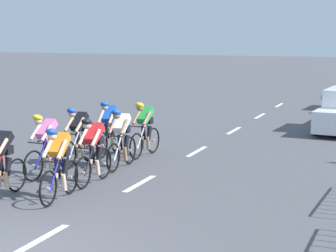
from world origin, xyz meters
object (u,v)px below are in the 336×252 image
(cyclist_fifth, at_px, (78,135))
(cyclist_eighth, at_px, (144,128))
(cyclist_second, at_px, (59,162))
(cyclist_third, at_px, (46,144))
(cyclist_sixth, at_px, (121,138))
(cyclist_lead, at_px, (1,160))
(cyclist_seventh, at_px, (109,127))
(cyclist_fourth, at_px, (93,150))

(cyclist_fifth, relative_size, cyclist_eighth, 1.00)
(cyclist_second, height_order, cyclist_third, same)
(cyclist_second, height_order, cyclist_sixth, same)
(cyclist_lead, bearing_deg, cyclist_seventh, 89.55)
(cyclist_lead, distance_m, cyclist_fifth, 3.23)
(cyclist_second, bearing_deg, cyclist_sixth, 91.83)
(cyclist_lead, distance_m, cyclist_sixth, 3.54)
(cyclist_lead, xyz_separation_m, cyclist_fourth, (1.20, 1.72, 0.00))
(cyclist_third, relative_size, cyclist_eighth, 1.00)
(cyclist_seventh, bearing_deg, cyclist_eighth, 10.30)
(cyclist_second, distance_m, cyclist_sixth, 3.09)
(cyclist_lead, height_order, cyclist_seventh, same)
(cyclist_lead, height_order, cyclist_fifth, same)
(cyclist_second, xyz_separation_m, cyclist_seventh, (-1.17, 4.48, 0.00))
(cyclist_third, height_order, cyclist_fourth, same)
(cyclist_lead, xyz_separation_m, cyclist_fifth, (-0.05, 3.23, 0.00))
(cyclist_lead, relative_size, cyclist_eighth, 1.00)
(cyclist_fourth, bearing_deg, cyclist_sixth, 93.36)
(cyclist_lead, height_order, cyclist_second, same)
(cyclist_fifth, height_order, cyclist_sixth, same)
(cyclist_eighth, bearing_deg, cyclist_seventh, -169.70)
(cyclist_fifth, relative_size, cyclist_seventh, 1.00)
(cyclist_second, height_order, cyclist_seventh, same)
(cyclist_second, distance_m, cyclist_third, 2.10)
(cyclist_fourth, height_order, cyclist_eighth, same)
(cyclist_second, relative_size, cyclist_fourth, 1.00)
(cyclist_second, relative_size, cyclist_third, 1.00)
(cyclist_second, relative_size, cyclist_fifth, 1.00)
(cyclist_fourth, distance_m, cyclist_fifth, 1.96)
(cyclist_lead, bearing_deg, cyclist_fifth, 90.80)
(cyclist_second, bearing_deg, cyclist_fourth, 90.09)
(cyclist_eighth, bearing_deg, cyclist_fourth, -87.19)
(cyclist_lead, relative_size, cyclist_fifth, 1.00)
(cyclist_seventh, bearing_deg, cyclist_lead, -90.45)
(cyclist_third, bearing_deg, cyclist_seventh, 86.44)
(cyclist_fifth, distance_m, cyclist_sixth, 1.16)
(cyclist_fourth, height_order, cyclist_fifth, same)
(cyclist_lead, height_order, cyclist_third, same)
(cyclist_fifth, height_order, cyclist_seventh, same)
(cyclist_lead, relative_size, cyclist_third, 1.00)
(cyclist_fourth, height_order, cyclist_seventh, same)
(cyclist_second, height_order, cyclist_eighth, same)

